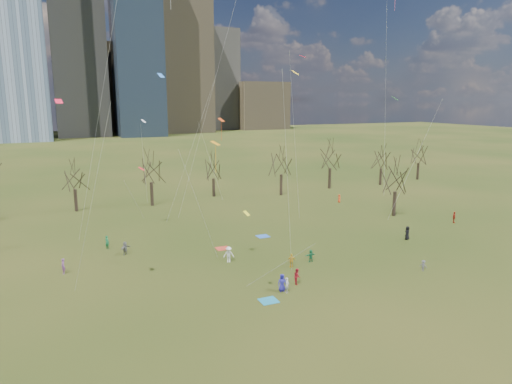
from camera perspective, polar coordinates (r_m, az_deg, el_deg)
name	(u,v)px	position (r m, az deg, el deg)	size (l,w,h in m)	color
ground	(305,285)	(45.58, 6.20, -11.45)	(500.00, 500.00, 0.00)	black
downtown_skyline	(90,56)	(248.54, -20.06, 15.73)	(212.50, 78.00, 118.00)	slate
bare_tree_row	(195,170)	(77.34, -7.60, 2.76)	(113.04, 29.80, 9.50)	black
blanket_teal	(269,301)	(42.02, 1.58, -13.42)	(1.60, 1.50, 0.03)	#197298
blanket_navy	(263,236)	(60.40, 0.86, -5.55)	(1.60, 1.50, 0.03)	#2655B3
blanket_crimson	(223,248)	(55.77, -4.18, -7.04)	(1.60, 1.50, 0.03)	#AD3322
person_0	(282,283)	(43.67, 3.28, -11.25)	(0.83, 0.54, 1.69)	#27249D
person_1	(287,285)	(43.47, 3.92, -11.53)	(0.54, 0.35, 1.47)	beige
person_2	(297,276)	(45.39, 5.16, -10.44)	(0.78, 0.60, 1.59)	#A51723
person_3	(423,265)	(51.62, 20.18, -8.61)	(0.77, 0.44, 1.19)	#5E5F63
person_4	(292,261)	(49.56, 4.47, -8.54)	(0.90, 0.37, 1.53)	gold
person_5	(311,256)	(51.45, 6.87, -7.91)	(1.29, 0.41, 1.39)	#197448
person_6	(407,233)	(61.94, 18.40, -4.87)	(0.87, 0.57, 1.79)	black
person_7	(63,266)	(51.70, -22.97, -8.54)	(0.60, 0.39, 1.63)	#81468D
person_9	(229,254)	(50.99, -3.44, -7.79)	(1.16, 0.66, 1.79)	white
person_10	(454,217)	(72.62, 23.52, -2.92)	(0.98, 0.41, 1.68)	#A92718
person_11	(125,248)	(55.43, -16.03, -6.76)	(1.45, 0.46, 1.56)	slate
person_12	(339,198)	(81.19, 10.36, -0.79)	(0.69, 0.45, 1.42)	#E54419
person_13	(107,242)	(58.17, -18.12, -5.99)	(0.59, 0.39, 1.63)	#197041
kites_airborne	(268,137)	(56.92, 1.47, 6.93)	(51.89, 48.50, 33.15)	orange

